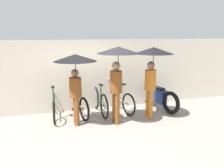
{
  "coord_description": "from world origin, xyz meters",
  "views": [
    {
      "loc": [
        -1.14,
        -4.89,
        2.42
      ],
      "look_at": [
        0.63,
        1.07,
        1.0
      ],
      "focal_mm": 35.0,
      "sensor_mm": 36.0,
      "label": 1
    }
  ],
  "objects_px": {
    "parked_bicycle_1": "(77,104)",
    "parked_bicycle_3": "(120,100)",
    "pedestrian_trailing": "(153,62)",
    "motorcycle": "(157,96)",
    "parked_bicycle_2": "(99,101)",
    "pedestrian_leading": "(75,68)",
    "pedestrian_center": "(118,63)",
    "parked_bicycle_0": "(54,106)"
  },
  "relations": [
    {
      "from": "pedestrian_leading",
      "to": "parked_bicycle_1",
      "type": "bearing_deg",
      "value": -101.53
    },
    {
      "from": "parked_bicycle_0",
      "to": "parked_bicycle_3",
      "type": "xyz_separation_m",
      "value": [
        2.06,
        -0.02,
        0.01
      ]
    },
    {
      "from": "parked_bicycle_3",
      "to": "pedestrian_leading",
      "type": "height_order",
      "value": "pedestrian_leading"
    },
    {
      "from": "pedestrian_leading",
      "to": "motorcycle",
      "type": "distance_m",
      "value": 3.08
    },
    {
      "from": "parked_bicycle_1",
      "to": "parked_bicycle_3",
      "type": "relative_size",
      "value": 1.07
    },
    {
      "from": "parked_bicycle_1",
      "to": "pedestrian_center",
      "type": "height_order",
      "value": "pedestrian_center"
    },
    {
      "from": "parked_bicycle_2",
      "to": "pedestrian_leading",
      "type": "relative_size",
      "value": 0.89
    },
    {
      "from": "parked_bicycle_2",
      "to": "pedestrian_leading",
      "type": "bearing_deg",
      "value": 131.65
    },
    {
      "from": "parked_bicycle_1",
      "to": "parked_bicycle_2",
      "type": "xyz_separation_m",
      "value": [
        0.69,
        -0.02,
        0.02
      ]
    },
    {
      "from": "parked_bicycle_2",
      "to": "pedestrian_center",
      "type": "xyz_separation_m",
      "value": [
        0.26,
        -1.0,
        1.32
      ]
    },
    {
      "from": "parked_bicycle_3",
      "to": "motorcycle",
      "type": "height_order",
      "value": "parked_bicycle_3"
    },
    {
      "from": "pedestrian_center",
      "to": "pedestrian_trailing",
      "type": "xyz_separation_m",
      "value": [
        1.05,
        0.09,
        -0.04
      ]
    },
    {
      "from": "parked_bicycle_1",
      "to": "pedestrian_leading",
      "type": "height_order",
      "value": "pedestrian_leading"
    },
    {
      "from": "parked_bicycle_0",
      "to": "pedestrian_trailing",
      "type": "distance_m",
      "value": 3.13
    },
    {
      "from": "pedestrian_trailing",
      "to": "parked_bicycle_2",
      "type": "bearing_deg",
      "value": -33.43
    },
    {
      "from": "pedestrian_center",
      "to": "pedestrian_trailing",
      "type": "relative_size",
      "value": 1.02
    },
    {
      "from": "pedestrian_center",
      "to": "pedestrian_trailing",
      "type": "distance_m",
      "value": 1.05
    },
    {
      "from": "parked_bicycle_2",
      "to": "pedestrian_trailing",
      "type": "bearing_deg",
      "value": -127.53
    },
    {
      "from": "parked_bicycle_0",
      "to": "pedestrian_center",
      "type": "bearing_deg",
      "value": -119.79
    },
    {
      "from": "parked_bicycle_3",
      "to": "pedestrian_leading",
      "type": "distance_m",
      "value": 2.07
    },
    {
      "from": "parked_bicycle_3",
      "to": "pedestrian_center",
      "type": "height_order",
      "value": "pedestrian_center"
    },
    {
      "from": "pedestrian_trailing",
      "to": "motorcycle",
      "type": "height_order",
      "value": "pedestrian_trailing"
    },
    {
      "from": "pedestrian_leading",
      "to": "motorcycle",
      "type": "bearing_deg",
      "value": -168.85
    },
    {
      "from": "motorcycle",
      "to": "parked_bicycle_1",
      "type": "bearing_deg",
      "value": 75.45
    },
    {
      "from": "pedestrian_leading",
      "to": "pedestrian_trailing",
      "type": "xyz_separation_m",
      "value": [
        2.11,
        -0.12,
        0.1
      ]
    },
    {
      "from": "motorcycle",
      "to": "pedestrian_center",
      "type": "bearing_deg",
      "value": 106.2
    },
    {
      "from": "parked_bicycle_2",
      "to": "motorcycle",
      "type": "relative_size",
      "value": 0.88
    },
    {
      "from": "pedestrian_center",
      "to": "motorcycle",
      "type": "xyz_separation_m",
      "value": [
        1.7,
        0.93,
        -1.31
      ]
    },
    {
      "from": "parked_bicycle_2",
      "to": "pedestrian_center",
      "type": "distance_m",
      "value": 1.68
    },
    {
      "from": "motorcycle",
      "to": "parked_bicycle_2",
      "type": "bearing_deg",
      "value": 75.28
    },
    {
      "from": "parked_bicycle_0",
      "to": "pedestrian_center",
      "type": "xyz_separation_m",
      "value": [
        1.63,
        -1.03,
        1.35
      ]
    },
    {
      "from": "pedestrian_center",
      "to": "motorcycle",
      "type": "distance_m",
      "value": 2.33
    },
    {
      "from": "pedestrian_trailing",
      "to": "parked_bicycle_1",
      "type": "bearing_deg",
      "value": -23.58
    },
    {
      "from": "pedestrian_leading",
      "to": "pedestrian_trailing",
      "type": "height_order",
      "value": "pedestrian_trailing"
    },
    {
      "from": "parked_bicycle_1",
      "to": "pedestrian_center",
      "type": "distance_m",
      "value": 1.93
    },
    {
      "from": "parked_bicycle_0",
      "to": "parked_bicycle_1",
      "type": "distance_m",
      "value": 0.68
    },
    {
      "from": "pedestrian_center",
      "to": "parked_bicycle_2",
      "type": "bearing_deg",
      "value": -80.96
    },
    {
      "from": "parked_bicycle_0",
      "to": "parked_bicycle_3",
      "type": "relative_size",
      "value": 1.04
    },
    {
      "from": "parked_bicycle_2",
      "to": "pedestrian_trailing",
      "type": "distance_m",
      "value": 2.04
    },
    {
      "from": "parked_bicycle_0",
      "to": "motorcycle",
      "type": "distance_m",
      "value": 3.33
    },
    {
      "from": "parked_bicycle_2",
      "to": "motorcycle",
      "type": "bearing_deg",
      "value": -94.98
    },
    {
      "from": "pedestrian_center",
      "to": "parked_bicycle_1",
      "type": "bearing_deg",
      "value": -52.65
    }
  ]
}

